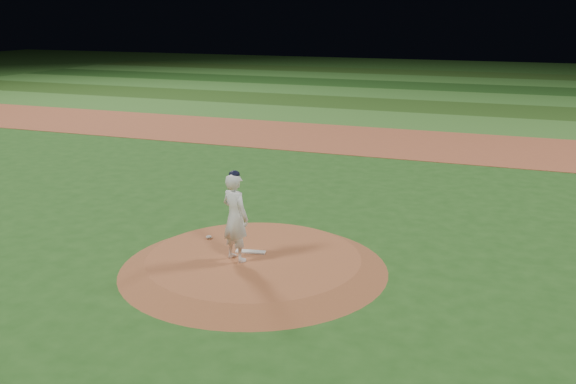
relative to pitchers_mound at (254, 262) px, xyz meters
The scene contains 12 objects.
ground 0.12m from the pitchers_mound, ahead, with size 120.00×120.00×0.00m, color #23531A.
infield_dirt_band 14.00m from the pitchers_mound, 90.00° to the left, with size 70.00×6.00×0.02m, color #9F5031.
outfield_stripe_0 19.50m from the pitchers_mound, 90.00° to the left, with size 70.00×5.00×0.02m, color #397028.
outfield_stripe_1 24.50m from the pitchers_mound, 90.00° to the left, with size 70.00×5.00×0.02m, color #244817.
outfield_stripe_2 29.50m from the pitchers_mound, 90.00° to the left, with size 70.00×5.00×0.02m, color #346D27.
outfield_stripe_3 34.50m from the pitchers_mound, 90.00° to the left, with size 70.00×5.00×0.02m, color #1A4215.
outfield_stripe_4 39.50m from the pitchers_mound, 90.00° to the left, with size 70.00×5.00×0.02m, color #336D27.
outfield_stripe_5 44.50m from the pitchers_mound, 90.00° to the left, with size 70.00×5.00×0.02m, color #244917.
pitchers_mound is the anchor object (origin of this frame).
pitching_rubber 0.29m from the pitchers_mound, 128.44° to the left, with size 0.63×0.16×0.03m, color white.
rosin_bag 1.52m from the pitchers_mound, 154.73° to the left, with size 0.13×0.13×0.07m, color beige.
pitcher_on_mound 1.11m from the pitchers_mound, 135.56° to the right, with size 0.77×0.65×1.86m.
Camera 1 is at (4.99, -11.26, 5.12)m, focal length 40.00 mm.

